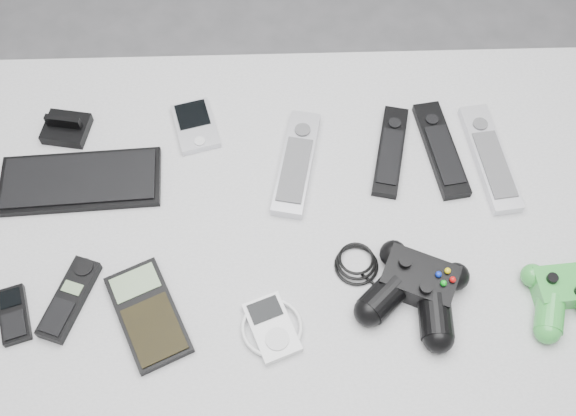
{
  "coord_description": "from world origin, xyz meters",
  "views": [
    {
      "loc": [
        -0.09,
        -0.6,
        1.79
      ],
      "look_at": [
        -0.07,
        -0.03,
        0.82
      ],
      "focal_mm": 42.0,
      "sensor_mm": 36.0,
      "label": 1
    }
  ],
  "objects_px": {
    "remote_black_a": "(391,151)",
    "controller_green": "(568,294)",
    "cordless_handset": "(69,299)",
    "mp3_player": "(272,327)",
    "pda_keyboard": "(80,181)",
    "desk": "(310,242)",
    "calculator": "(148,314)",
    "controller_black": "(416,288)",
    "mobile_phone": "(14,315)",
    "remote_black_b": "(441,149)",
    "remote_silver_b": "(490,157)",
    "remote_silver_a": "(297,162)",
    "pda": "(195,126)"
  },
  "relations": [
    {
      "from": "remote_black_a",
      "to": "controller_green",
      "type": "height_order",
      "value": "controller_green"
    },
    {
      "from": "cordless_handset",
      "to": "mp3_player",
      "type": "xyz_separation_m",
      "value": [
        0.32,
        -0.06,
        -0.0
      ]
    },
    {
      "from": "pda_keyboard",
      "to": "desk",
      "type": "bearing_deg",
      "value": -16.0
    },
    {
      "from": "cordless_handset",
      "to": "controller_green",
      "type": "distance_m",
      "value": 0.78
    },
    {
      "from": "remote_black_a",
      "to": "cordless_handset",
      "type": "distance_m",
      "value": 0.6
    },
    {
      "from": "controller_green",
      "to": "calculator",
      "type": "bearing_deg",
      "value": 176.29
    },
    {
      "from": "controller_black",
      "to": "pda_keyboard",
      "type": "bearing_deg",
      "value": -177.78
    },
    {
      "from": "desk",
      "to": "remote_black_a",
      "type": "xyz_separation_m",
      "value": [
        0.15,
        0.14,
        0.08
      ]
    },
    {
      "from": "cordless_handset",
      "to": "pda_keyboard",
      "type": "bearing_deg",
      "value": 112.81
    },
    {
      "from": "mobile_phone",
      "to": "calculator",
      "type": "relative_size",
      "value": 0.55
    },
    {
      "from": "desk",
      "to": "remote_black_a",
      "type": "height_order",
      "value": "remote_black_a"
    },
    {
      "from": "remote_black_b",
      "to": "cordless_handset",
      "type": "bearing_deg",
      "value": -165.18
    },
    {
      "from": "remote_black_b",
      "to": "mp3_player",
      "type": "distance_m",
      "value": 0.45
    },
    {
      "from": "remote_black_a",
      "to": "remote_silver_b",
      "type": "height_order",
      "value": "remote_silver_b"
    },
    {
      "from": "remote_silver_a",
      "to": "controller_black",
      "type": "relative_size",
      "value": 0.8
    },
    {
      "from": "remote_silver_b",
      "to": "calculator",
      "type": "distance_m",
      "value": 0.64
    },
    {
      "from": "remote_black_b",
      "to": "remote_silver_b",
      "type": "xyz_separation_m",
      "value": [
        0.08,
        -0.02,
        0.0
      ]
    },
    {
      "from": "desk",
      "to": "controller_green",
      "type": "height_order",
      "value": "controller_green"
    },
    {
      "from": "desk",
      "to": "remote_black_b",
      "type": "distance_m",
      "value": 0.29
    },
    {
      "from": "pda_keyboard",
      "to": "remote_silver_a",
      "type": "height_order",
      "value": "remote_silver_a"
    },
    {
      "from": "remote_silver_a",
      "to": "controller_green",
      "type": "distance_m",
      "value": 0.49
    },
    {
      "from": "calculator",
      "to": "controller_black",
      "type": "xyz_separation_m",
      "value": [
        0.42,
        0.02,
        0.02
      ]
    },
    {
      "from": "cordless_handset",
      "to": "desk",
      "type": "bearing_deg",
      "value": 38.57
    },
    {
      "from": "remote_black_a",
      "to": "calculator",
      "type": "xyz_separation_m",
      "value": [
        -0.41,
        -0.3,
        -0.0
      ]
    },
    {
      "from": "calculator",
      "to": "mp3_player",
      "type": "height_order",
      "value": "mp3_player"
    },
    {
      "from": "controller_green",
      "to": "remote_black_a",
      "type": "bearing_deg",
      "value": 125.86
    },
    {
      "from": "remote_black_a",
      "to": "controller_green",
      "type": "relative_size",
      "value": 1.32
    },
    {
      "from": "desk",
      "to": "remote_black_b",
      "type": "height_order",
      "value": "remote_black_b"
    },
    {
      "from": "pda_keyboard",
      "to": "controller_green",
      "type": "height_order",
      "value": "controller_green"
    },
    {
      "from": "mp3_player",
      "to": "mobile_phone",
      "type": "bearing_deg",
      "value": 154.41
    },
    {
      "from": "mobile_phone",
      "to": "controller_green",
      "type": "bearing_deg",
      "value": -17.03
    },
    {
      "from": "controller_black",
      "to": "remote_silver_a",
      "type": "bearing_deg",
      "value": 149.61
    },
    {
      "from": "remote_silver_b",
      "to": "cordless_handset",
      "type": "xyz_separation_m",
      "value": [
        -0.71,
        -0.25,
        -0.0
      ]
    },
    {
      "from": "remote_silver_a",
      "to": "desk",
      "type": "bearing_deg",
      "value": -68.58
    },
    {
      "from": "desk",
      "to": "controller_green",
      "type": "xyz_separation_m",
      "value": [
        0.39,
        -0.15,
        0.09
      ]
    },
    {
      "from": "mobile_phone",
      "to": "cordless_handset",
      "type": "xyz_separation_m",
      "value": [
        0.08,
        0.02,
        0.0
      ]
    },
    {
      "from": "remote_black_a",
      "to": "controller_black",
      "type": "height_order",
      "value": "controller_black"
    },
    {
      "from": "pda",
      "to": "mobile_phone",
      "type": "relative_size",
      "value": 1.17
    },
    {
      "from": "remote_silver_b",
      "to": "calculator",
      "type": "xyz_separation_m",
      "value": [
        -0.58,
        -0.28,
        -0.0
      ]
    },
    {
      "from": "pda",
      "to": "remote_black_b",
      "type": "distance_m",
      "value": 0.44
    },
    {
      "from": "desk",
      "to": "remote_silver_b",
      "type": "xyz_separation_m",
      "value": [
        0.32,
        0.12,
        0.08
      ]
    },
    {
      "from": "pda_keyboard",
      "to": "remote_black_a",
      "type": "xyz_separation_m",
      "value": [
        0.54,
        0.05,
        0.0
      ]
    },
    {
      "from": "pda",
      "to": "remote_silver_b",
      "type": "distance_m",
      "value": 0.53
    },
    {
      "from": "remote_silver_a",
      "to": "controller_black",
      "type": "xyz_separation_m",
      "value": [
        0.18,
        -0.25,
        0.02
      ]
    },
    {
      "from": "remote_silver_a",
      "to": "mp3_player",
      "type": "xyz_separation_m",
      "value": [
        -0.05,
        -0.3,
        -0.0
      ]
    },
    {
      "from": "pda",
      "to": "remote_silver_b",
      "type": "relative_size",
      "value": 0.49
    },
    {
      "from": "pda",
      "to": "mobile_phone",
      "type": "bearing_deg",
      "value": -141.38
    },
    {
      "from": "remote_black_a",
      "to": "remote_silver_b",
      "type": "distance_m",
      "value": 0.17
    },
    {
      "from": "desk",
      "to": "controller_black",
      "type": "relative_size",
      "value": 4.43
    },
    {
      "from": "remote_black_b",
      "to": "mp3_player",
      "type": "bearing_deg",
      "value": -141.95
    }
  ]
}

